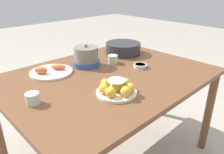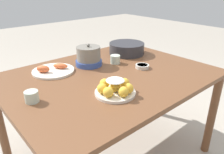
{
  "view_description": "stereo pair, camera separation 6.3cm",
  "coord_description": "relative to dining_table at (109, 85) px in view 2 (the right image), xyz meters",
  "views": [
    {
      "loc": [
        -0.93,
        -1.0,
        1.29
      ],
      "look_at": [
        -0.08,
        -0.12,
        0.75
      ],
      "focal_mm": 35.0,
      "sensor_mm": 36.0,
      "label": 1
    },
    {
      "loc": [
        -0.88,
        -1.04,
        1.29
      ],
      "look_at": [
        -0.08,
        -0.12,
        0.75
      ],
      "focal_mm": 35.0,
      "sensor_mm": 36.0,
      "label": 2
    }
  ],
  "objects": [
    {
      "name": "sauce_bowl",
      "position": [
        0.25,
        -0.07,
        0.1
      ],
      "size": [
        0.1,
        0.1,
        0.03
      ],
      "color": "beige",
      "rests_on": "dining_table"
    },
    {
      "name": "seafood_platter",
      "position": [
        -0.27,
        0.28,
        0.1
      ],
      "size": [
        0.29,
        0.29,
        0.06
      ],
      "color": "silver",
      "rests_on": "dining_table"
    },
    {
      "name": "warming_pot",
      "position": [
        -0.01,
        0.23,
        0.15
      ],
      "size": [
        0.2,
        0.2,
        0.17
      ],
      "color": "#334C99",
      "rests_on": "dining_table"
    },
    {
      "name": "dining_table",
      "position": [
        0.0,
        0.0,
        0.0
      ],
      "size": [
        1.37,
        1.04,
        0.71
      ],
      "color": "brown",
      "rests_on": "ground_plane"
    },
    {
      "name": "serving_bowl",
      "position": [
        0.4,
        0.25,
        0.13
      ],
      "size": [
        0.3,
        0.3,
        0.1
      ],
      "color": "#2D2D33",
      "rests_on": "dining_table"
    },
    {
      "name": "cup_near",
      "position": [
        -0.55,
        -0.02,
        0.11
      ],
      "size": [
        0.07,
        0.07,
        0.06
      ],
      "color": "beige",
      "rests_on": "dining_table"
    },
    {
      "name": "cake_plate",
      "position": [
        -0.16,
        -0.24,
        0.12
      ],
      "size": [
        0.23,
        0.23,
        0.09
      ],
      "color": "silver",
      "rests_on": "dining_table"
    },
    {
      "name": "cup_far",
      "position": [
        0.17,
        0.13,
        0.11
      ],
      "size": [
        0.07,
        0.07,
        0.06
      ],
      "color": "beige",
      "rests_on": "dining_table"
    }
  ]
}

